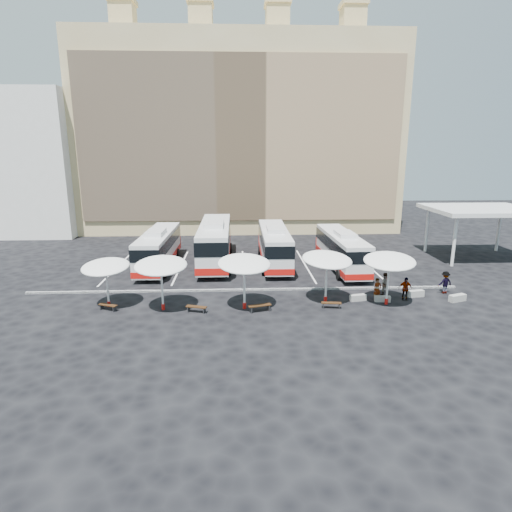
{
  "coord_description": "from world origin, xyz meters",
  "views": [
    {
      "loc": [
        -0.54,
        -31.69,
        10.91
      ],
      "look_at": [
        1.0,
        3.0,
        2.2
      ],
      "focal_mm": 30.0,
      "sensor_mm": 36.0,
      "label": 1
    }
  ],
  "objects_px": {
    "sunshade_2": "(244,264)",
    "passenger_3": "(445,282)",
    "bus_1": "(215,241)",
    "wood_bench_0": "(108,306)",
    "conc_bench_1": "(382,299)",
    "passenger_0": "(377,289)",
    "bus_2": "(274,244)",
    "wood_bench_3": "(331,304)",
    "conc_bench_0": "(358,298)",
    "wood_bench_2": "(260,306)",
    "sunshade_1": "(161,266)",
    "passenger_2": "(405,289)",
    "sunshade_4": "(389,261)",
    "conc_bench_2": "(415,294)",
    "sunshade_3": "(327,260)",
    "passenger_1": "(384,284)",
    "wood_bench_1": "(196,308)",
    "conc_bench_3": "(457,298)",
    "bus_0": "(159,247)",
    "bus_3": "(341,249)",
    "sunshade_0": "(106,267)"
  },
  "relations": [
    {
      "from": "bus_1",
      "to": "passenger_3",
      "type": "bearing_deg",
      "value": -29.37
    },
    {
      "from": "wood_bench_2",
      "to": "passenger_3",
      "type": "height_order",
      "value": "passenger_3"
    },
    {
      "from": "conc_bench_1",
      "to": "passenger_0",
      "type": "xyz_separation_m",
      "value": [
        -0.33,
        0.33,
        0.63
      ]
    },
    {
      "from": "conc_bench_1",
      "to": "wood_bench_0",
      "type": "bearing_deg",
      "value": -177.39
    },
    {
      "from": "wood_bench_1",
      "to": "conc_bench_0",
      "type": "xyz_separation_m",
      "value": [
        11.73,
        1.85,
        -0.11
      ]
    },
    {
      "from": "wood_bench_2",
      "to": "passenger_0",
      "type": "distance_m",
      "value": 9.03
    },
    {
      "from": "wood_bench_2",
      "to": "bus_0",
      "type": "bearing_deg",
      "value": 126.51
    },
    {
      "from": "bus_1",
      "to": "passenger_3",
      "type": "relative_size",
      "value": 7.67
    },
    {
      "from": "wood_bench_0",
      "to": "conc_bench_2",
      "type": "height_order",
      "value": "conc_bench_2"
    },
    {
      "from": "sunshade_0",
      "to": "conc_bench_2",
      "type": "bearing_deg",
      "value": 2.76
    },
    {
      "from": "bus_3",
      "to": "bus_2",
      "type": "bearing_deg",
      "value": 161.49
    },
    {
      "from": "sunshade_3",
      "to": "passenger_1",
      "type": "height_order",
      "value": "sunshade_3"
    },
    {
      "from": "conc_bench_1",
      "to": "passenger_3",
      "type": "height_order",
      "value": "passenger_3"
    },
    {
      "from": "bus_2",
      "to": "wood_bench_3",
      "type": "xyz_separation_m",
      "value": [
        2.99,
        -12.27,
        -1.61
      ]
    },
    {
      "from": "wood_bench_2",
      "to": "conc_bench_2",
      "type": "xyz_separation_m",
      "value": [
        11.98,
        2.56,
        -0.13
      ]
    },
    {
      "from": "sunshade_2",
      "to": "wood_bench_2",
      "type": "xyz_separation_m",
      "value": [
        1.03,
        -0.65,
        -2.88
      ]
    },
    {
      "from": "bus_2",
      "to": "sunshade_0",
      "type": "distance_m",
      "value": 17.02
    },
    {
      "from": "bus_2",
      "to": "conc_bench_1",
      "type": "distance_m",
      "value": 13.24
    },
    {
      "from": "conc_bench_0",
      "to": "wood_bench_1",
      "type": "bearing_deg",
      "value": -171.05
    },
    {
      "from": "sunshade_2",
      "to": "wood_bench_1",
      "type": "distance_m",
      "value": 4.45
    },
    {
      "from": "bus_0",
      "to": "wood_bench_3",
      "type": "height_order",
      "value": "bus_0"
    },
    {
      "from": "sunshade_0",
      "to": "sunshade_2",
      "type": "distance_m",
      "value": 9.7
    },
    {
      "from": "conc_bench_0",
      "to": "conc_bench_1",
      "type": "bearing_deg",
      "value": -9.53
    },
    {
      "from": "passenger_1",
      "to": "conc_bench_3",
      "type": "bearing_deg",
      "value": 169.07
    },
    {
      "from": "passenger_0",
      "to": "passenger_3",
      "type": "bearing_deg",
      "value": -2.5
    },
    {
      "from": "passenger_0",
      "to": "passenger_2",
      "type": "xyz_separation_m",
      "value": [
        2.09,
        -0.04,
        0.03
      ]
    },
    {
      "from": "bus_1",
      "to": "wood_bench_0",
      "type": "xyz_separation_m",
      "value": [
        -6.84,
        -12.68,
        -1.86
      ]
    },
    {
      "from": "sunshade_1",
      "to": "passenger_0",
      "type": "distance_m",
      "value": 15.75
    },
    {
      "from": "sunshade_2",
      "to": "sunshade_3",
      "type": "xyz_separation_m",
      "value": [
        5.96,
        1.07,
        -0.06
      ]
    },
    {
      "from": "sunshade_4",
      "to": "conc_bench_3",
      "type": "xyz_separation_m",
      "value": [
        5.46,
        0.39,
        -2.96
      ]
    },
    {
      "from": "bus_3",
      "to": "conc_bench_3",
      "type": "height_order",
      "value": "bus_3"
    },
    {
      "from": "sunshade_4",
      "to": "wood_bench_2",
      "type": "distance_m",
      "value": 9.72
    },
    {
      "from": "bus_2",
      "to": "sunshade_1",
      "type": "relative_size",
      "value": 3.11
    },
    {
      "from": "wood_bench_2",
      "to": "passenger_3",
      "type": "distance_m",
      "value": 14.91
    },
    {
      "from": "passenger_0",
      "to": "conc_bench_1",
      "type": "bearing_deg",
      "value": -60.82
    },
    {
      "from": "sunshade_4",
      "to": "conc_bench_0",
      "type": "height_order",
      "value": "sunshade_4"
    },
    {
      "from": "bus_2",
      "to": "conc_bench_3",
      "type": "relative_size",
      "value": 9.02
    },
    {
      "from": "conc_bench_1",
      "to": "conc_bench_2",
      "type": "xyz_separation_m",
      "value": [
        2.85,
        0.96,
        0.03
      ]
    },
    {
      "from": "conc_bench_0",
      "to": "conc_bench_2",
      "type": "relative_size",
      "value": 0.92
    },
    {
      "from": "sunshade_2",
      "to": "passenger_1",
      "type": "bearing_deg",
      "value": 12.67
    },
    {
      "from": "bus_3",
      "to": "sunshade_1",
      "type": "relative_size",
      "value": 2.98
    },
    {
      "from": "sunshade_2",
      "to": "passenger_3",
      "type": "distance_m",
      "value": 15.97
    },
    {
      "from": "conc_bench_0",
      "to": "passenger_3",
      "type": "bearing_deg",
      "value": 10.57
    },
    {
      "from": "bus_3",
      "to": "passenger_1",
      "type": "bearing_deg",
      "value": -80.71
    },
    {
      "from": "sunshade_0",
      "to": "bus_1",
      "type": "bearing_deg",
      "value": 59.53
    },
    {
      "from": "passenger_3",
      "to": "sunshade_3",
      "type": "bearing_deg",
      "value": -2.33
    },
    {
      "from": "sunshade_1",
      "to": "wood_bench_2",
      "type": "xyz_separation_m",
      "value": [
        6.72,
        -0.68,
        -2.81
      ]
    },
    {
      "from": "wood_bench_2",
      "to": "passenger_2",
      "type": "bearing_deg",
      "value": 9.83
    },
    {
      "from": "bus_2",
      "to": "conc_bench_3",
      "type": "bearing_deg",
      "value": -41.34
    },
    {
      "from": "sunshade_2",
      "to": "passenger_3",
      "type": "xyz_separation_m",
      "value": [
        15.58,
        2.57,
        -2.37
      ]
    }
  ]
}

